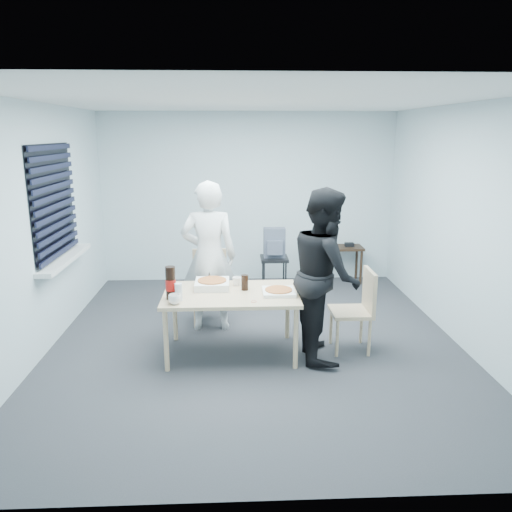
{
  "coord_description": "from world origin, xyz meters",
  "views": [
    {
      "loc": [
        -0.23,
        -5.21,
        2.29
      ],
      "look_at": [
        0.01,
        0.1,
        0.97
      ],
      "focal_mm": 35.0,
      "sensor_mm": 36.0,
      "label": 1
    }
  ],
  "objects_px": {
    "soda_bottle": "(171,283)",
    "backpack": "(274,243)",
    "chair_far": "(210,281)",
    "person_white": "(209,257)",
    "mug_b": "(237,281)",
    "mug_a": "(175,299)",
    "dining_table": "(231,298)",
    "side_table": "(335,252)",
    "person_black": "(325,274)",
    "stool": "(274,264)",
    "chair_right": "(359,305)"
  },
  "relations": [
    {
      "from": "soda_bottle",
      "to": "backpack",
      "type": "bearing_deg",
      "value": 60.98
    },
    {
      "from": "chair_far",
      "to": "person_white",
      "type": "bearing_deg",
      "value": -87.37
    },
    {
      "from": "chair_far",
      "to": "mug_b",
      "type": "height_order",
      "value": "chair_far"
    },
    {
      "from": "mug_a",
      "to": "mug_b",
      "type": "xyz_separation_m",
      "value": [
        0.61,
        0.58,
        -0.0
      ]
    },
    {
      "from": "dining_table",
      "to": "side_table",
      "type": "xyz_separation_m",
      "value": [
        1.61,
        2.56,
        -0.13
      ]
    },
    {
      "from": "mug_a",
      "to": "soda_bottle",
      "type": "xyz_separation_m",
      "value": [
        -0.05,
        0.16,
        0.11
      ]
    },
    {
      "from": "side_table",
      "to": "soda_bottle",
      "type": "distance_m",
      "value": 3.53
    },
    {
      "from": "dining_table",
      "to": "mug_a",
      "type": "height_order",
      "value": "mug_a"
    },
    {
      "from": "chair_far",
      "to": "person_black",
      "type": "relative_size",
      "value": 0.5
    },
    {
      "from": "mug_b",
      "to": "person_white",
      "type": "bearing_deg",
      "value": 124.2
    },
    {
      "from": "person_white",
      "to": "side_table",
      "type": "xyz_separation_m",
      "value": [
        1.87,
        1.84,
        -0.4
      ]
    },
    {
      "from": "mug_b",
      "to": "person_black",
      "type": "bearing_deg",
      "value": -19.92
    },
    {
      "from": "side_table",
      "to": "stool",
      "type": "height_order",
      "value": "side_table"
    },
    {
      "from": "dining_table",
      "to": "stool",
      "type": "distance_m",
      "value": 2.13
    },
    {
      "from": "stool",
      "to": "backpack",
      "type": "relative_size",
      "value": 1.27
    },
    {
      "from": "mug_a",
      "to": "backpack",
      "type": "bearing_deg",
      "value": 63.71
    },
    {
      "from": "person_black",
      "to": "mug_a",
      "type": "distance_m",
      "value": 1.54
    },
    {
      "from": "dining_table",
      "to": "person_black",
      "type": "bearing_deg",
      "value": -4.35
    },
    {
      "from": "backpack",
      "to": "soda_bottle",
      "type": "bearing_deg",
      "value": -95.73
    },
    {
      "from": "side_table",
      "to": "soda_bottle",
      "type": "bearing_deg",
      "value": -128.94
    },
    {
      "from": "chair_right",
      "to": "soda_bottle",
      "type": "bearing_deg",
      "value": -174.18
    },
    {
      "from": "mug_a",
      "to": "person_white",
      "type": "bearing_deg",
      "value": 74.83
    },
    {
      "from": "backpack",
      "to": "mug_b",
      "type": "distance_m",
      "value": 1.85
    },
    {
      "from": "side_table",
      "to": "person_white",
      "type": "bearing_deg",
      "value": -135.46
    },
    {
      "from": "person_white",
      "to": "side_table",
      "type": "bearing_deg",
      "value": -135.46
    },
    {
      "from": "side_table",
      "to": "mug_b",
      "type": "distance_m",
      "value": 2.79
    },
    {
      "from": "chair_right",
      "to": "side_table",
      "type": "height_order",
      "value": "chair_right"
    },
    {
      "from": "dining_table",
      "to": "chair_far",
      "type": "height_order",
      "value": "chair_far"
    },
    {
      "from": "chair_right",
      "to": "person_black",
      "type": "relative_size",
      "value": 0.5
    },
    {
      "from": "dining_table",
      "to": "chair_far",
      "type": "bearing_deg",
      "value": 105.18
    },
    {
      "from": "chair_far",
      "to": "person_black",
      "type": "height_order",
      "value": "person_black"
    },
    {
      "from": "person_black",
      "to": "side_table",
      "type": "xyz_separation_m",
      "value": [
        0.64,
        2.63,
        -0.4
      ]
    },
    {
      "from": "side_table",
      "to": "backpack",
      "type": "height_order",
      "value": "backpack"
    },
    {
      "from": "person_black",
      "to": "soda_bottle",
      "type": "distance_m",
      "value": 1.56
    },
    {
      "from": "dining_table",
      "to": "soda_bottle",
      "type": "relative_size",
      "value": 4.19
    },
    {
      "from": "chair_right",
      "to": "mug_b",
      "type": "bearing_deg",
      "value": 170.31
    },
    {
      "from": "mug_b",
      "to": "soda_bottle",
      "type": "height_order",
      "value": "soda_bottle"
    },
    {
      "from": "person_black",
      "to": "mug_b",
      "type": "distance_m",
      "value": 0.97
    },
    {
      "from": "chair_far",
      "to": "stool",
      "type": "bearing_deg",
      "value": 49.54
    },
    {
      "from": "chair_right",
      "to": "soda_bottle",
      "type": "relative_size",
      "value": 2.68
    },
    {
      "from": "chair_right",
      "to": "mug_a",
      "type": "relative_size",
      "value": 7.24
    },
    {
      "from": "stool",
      "to": "chair_far",
      "type": "bearing_deg",
      "value": -130.46
    },
    {
      "from": "mug_b",
      "to": "soda_bottle",
      "type": "xyz_separation_m",
      "value": [
        -0.66,
        -0.42,
        0.11
      ]
    },
    {
      "from": "chair_right",
      "to": "chair_far",
      "type": "bearing_deg",
      "value": 149.47
    },
    {
      "from": "person_black",
      "to": "chair_far",
      "type": "bearing_deg",
      "value": 49.2
    },
    {
      "from": "soda_bottle",
      "to": "chair_right",
      "type": "bearing_deg",
      "value": 5.82
    },
    {
      "from": "chair_right",
      "to": "dining_table",
      "type": "bearing_deg",
      "value": -178.64
    },
    {
      "from": "person_white",
      "to": "person_black",
      "type": "relative_size",
      "value": 1.0
    },
    {
      "from": "stool",
      "to": "soda_bottle",
      "type": "height_order",
      "value": "soda_bottle"
    },
    {
      "from": "soda_bottle",
      "to": "person_black",
      "type": "bearing_deg",
      "value": 3.43
    }
  ]
}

